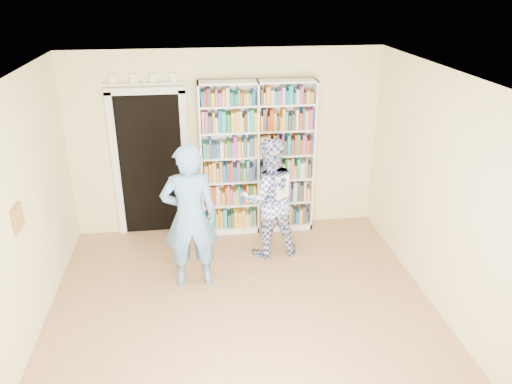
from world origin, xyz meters
TOP-DOWN VIEW (x-y plane):
  - floor at (0.00, 0.00)m, footprint 5.00×5.00m
  - ceiling at (0.00, 0.00)m, footprint 5.00×5.00m
  - wall_back at (0.00, 2.50)m, footprint 4.50×0.00m
  - wall_left at (-2.25, 0.00)m, footprint 0.00×5.00m
  - wall_right at (2.25, 0.00)m, footprint 0.00×5.00m
  - bookshelf at (0.44, 2.34)m, footprint 1.66×0.31m
  - doorway at (-1.10, 2.48)m, footprint 1.10×0.08m
  - wall_art at (-2.23, 0.20)m, footprint 0.03×0.25m
  - man_blue at (-0.56, 0.98)m, footprint 0.70×0.48m
  - man_plaid at (0.50, 1.60)m, footprint 0.89×0.74m
  - paper_sheet at (0.65, 1.40)m, footprint 0.19×0.13m

SIDE VIEW (x-z plane):
  - floor at x=0.00m, z-range 0.00..0.00m
  - man_plaid at x=0.50m, z-range 0.00..1.68m
  - man_blue at x=-0.56m, z-range 0.00..1.85m
  - paper_sheet at x=0.65m, z-range 0.91..1.23m
  - bookshelf at x=0.44m, z-range 0.01..2.29m
  - doorway at x=-1.10m, z-range -0.04..2.39m
  - wall_back at x=0.00m, z-range -0.90..3.60m
  - wall_left at x=-2.25m, z-range -1.15..3.85m
  - wall_right at x=2.25m, z-range -1.15..3.85m
  - wall_art at x=-2.23m, z-range 1.27..1.52m
  - ceiling at x=0.00m, z-range 2.70..2.70m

